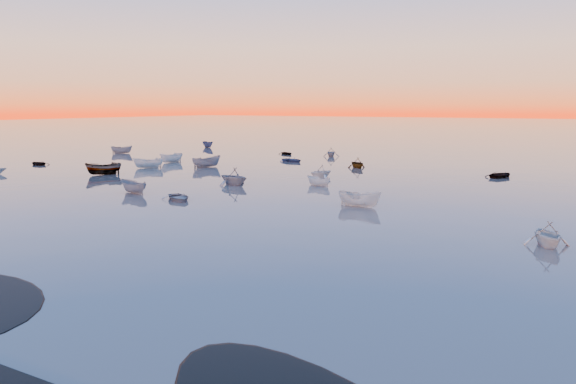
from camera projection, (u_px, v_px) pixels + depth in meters
The scene contains 5 objects.
ground at pixel (474, 151), 110.26m from camera, with size 600.00×600.00×0.00m, color #615650.
moored_fleet at pixel (394, 177), 69.92m from camera, with size 124.00×58.00×1.20m, color white, non-canonical shape.
boat_near_left at pixel (179, 200), 52.88m from camera, with size 3.71×1.54×0.93m, color gray.
boat_near_center at pixel (359, 206), 49.56m from camera, with size 4.07×1.72×1.41m, color white.
boat_near_right at pixel (547, 246), 35.66m from camera, with size 3.58×1.61×1.25m, color white.
Camera 1 is at (22.85, -13.84, 8.85)m, focal length 35.00 mm.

